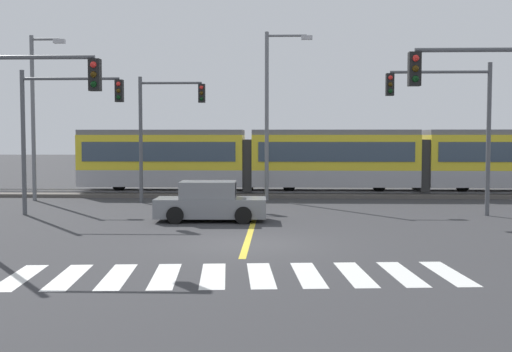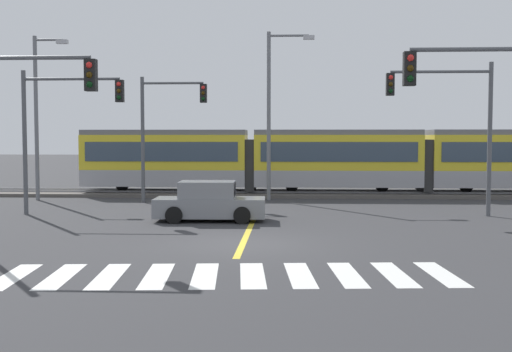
{
  "view_description": "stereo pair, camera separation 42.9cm",
  "coord_description": "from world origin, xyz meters",
  "px_view_note": "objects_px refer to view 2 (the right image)",
  "views": [
    {
      "loc": [
        0.97,
        -18.97,
        3.18
      ],
      "look_at": [
        0.01,
        7.39,
        1.6
      ],
      "focal_mm": 45.0,
      "sensor_mm": 36.0,
      "label": 1
    },
    {
      "loc": [
        1.4,
        -18.96,
        3.18
      ],
      "look_at": [
        0.01,
        7.39,
        1.6
      ],
      "focal_mm": 45.0,
      "sensor_mm": 36.0,
      "label": 2
    }
  ],
  "objects_px": {
    "traffic_light_near_right": "(494,110)",
    "sedan_crossing": "(210,203)",
    "traffic_light_far_left": "(164,119)",
    "street_lamp_centre": "(273,105)",
    "traffic_light_mid_right": "(454,113)",
    "street_lamp_west": "(39,108)",
    "traffic_light_near_left": "(14,112)",
    "light_rail_tram": "(337,158)",
    "traffic_light_mid_left": "(59,118)"
  },
  "relations": [
    {
      "from": "traffic_light_mid_left",
      "to": "street_lamp_west",
      "type": "bearing_deg",
      "value": 118.15
    },
    {
      "from": "traffic_light_mid_left",
      "to": "traffic_light_near_right",
      "type": "bearing_deg",
      "value": -30.02
    },
    {
      "from": "light_rail_tram",
      "to": "sedan_crossing",
      "type": "height_order",
      "value": "light_rail_tram"
    },
    {
      "from": "street_lamp_west",
      "to": "street_lamp_centre",
      "type": "bearing_deg",
      "value": 3.02
    },
    {
      "from": "light_rail_tram",
      "to": "street_lamp_west",
      "type": "distance_m",
      "value": 15.88
    },
    {
      "from": "traffic_light_mid_right",
      "to": "street_lamp_west",
      "type": "relative_size",
      "value": 0.75
    },
    {
      "from": "sedan_crossing",
      "to": "traffic_light_near_right",
      "type": "distance_m",
      "value": 11.4
    },
    {
      "from": "traffic_light_far_left",
      "to": "traffic_light_near_right",
      "type": "height_order",
      "value": "traffic_light_far_left"
    },
    {
      "from": "sedan_crossing",
      "to": "street_lamp_centre",
      "type": "height_order",
      "value": "street_lamp_centre"
    },
    {
      "from": "light_rail_tram",
      "to": "sedan_crossing",
      "type": "xyz_separation_m",
      "value": [
        -5.65,
        -11.11,
        -1.35
      ]
    },
    {
      "from": "traffic_light_near_left",
      "to": "street_lamp_centre",
      "type": "relative_size",
      "value": 0.7
    },
    {
      "from": "traffic_light_far_left",
      "to": "traffic_light_near_left",
      "type": "relative_size",
      "value": 1.04
    },
    {
      "from": "traffic_light_near_right",
      "to": "street_lamp_west",
      "type": "xyz_separation_m",
      "value": [
        -18.09,
        14.6,
        0.75
      ]
    },
    {
      "from": "street_lamp_west",
      "to": "street_lamp_centre",
      "type": "relative_size",
      "value": 0.98
    },
    {
      "from": "street_lamp_west",
      "to": "street_lamp_centre",
      "type": "distance_m",
      "value": 11.87
    },
    {
      "from": "street_lamp_west",
      "to": "traffic_light_mid_right",
      "type": "bearing_deg",
      "value": -16.29
    },
    {
      "from": "traffic_light_mid_right",
      "to": "traffic_light_mid_left",
      "type": "bearing_deg",
      "value": -178.7
    },
    {
      "from": "light_rail_tram",
      "to": "street_lamp_centre",
      "type": "bearing_deg",
      "value": -140.7
    },
    {
      "from": "sedan_crossing",
      "to": "street_lamp_west",
      "type": "relative_size",
      "value": 0.51
    },
    {
      "from": "traffic_light_mid_left",
      "to": "street_lamp_centre",
      "type": "bearing_deg",
      "value": 37.54
    },
    {
      "from": "traffic_light_near_right",
      "to": "sedan_crossing",
      "type": "bearing_deg",
      "value": 140.67
    },
    {
      "from": "traffic_light_near_left",
      "to": "street_lamp_west",
      "type": "relative_size",
      "value": 0.71
    },
    {
      "from": "traffic_light_near_right",
      "to": "traffic_light_near_left",
      "type": "relative_size",
      "value": 1.0
    },
    {
      "from": "street_lamp_west",
      "to": "light_rail_tram",
      "type": "bearing_deg",
      "value": 12.67
    },
    {
      "from": "street_lamp_centre",
      "to": "light_rail_tram",
      "type": "bearing_deg",
      "value": 39.3
    },
    {
      "from": "traffic_light_mid_left",
      "to": "traffic_light_mid_right",
      "type": "bearing_deg",
      "value": 1.3
    },
    {
      "from": "traffic_light_near_left",
      "to": "street_lamp_centre",
      "type": "bearing_deg",
      "value": 64.32
    },
    {
      "from": "traffic_light_far_left",
      "to": "traffic_light_mid_right",
      "type": "distance_m",
      "value": 13.6
    },
    {
      "from": "light_rail_tram",
      "to": "traffic_light_near_right",
      "type": "bearing_deg",
      "value": -81.15
    },
    {
      "from": "traffic_light_mid_left",
      "to": "traffic_light_near_right",
      "type": "relative_size",
      "value": 1.01
    },
    {
      "from": "traffic_light_far_left",
      "to": "traffic_light_near_right",
      "type": "distance_m",
      "value": 17.9
    },
    {
      "from": "traffic_light_far_left",
      "to": "sedan_crossing",
      "type": "bearing_deg",
      "value": -65.57
    },
    {
      "from": "traffic_light_far_left",
      "to": "traffic_light_mid_left",
      "type": "distance_m",
      "value": 6.1
    },
    {
      "from": "traffic_light_far_left",
      "to": "street_lamp_centre",
      "type": "height_order",
      "value": "street_lamp_centre"
    },
    {
      "from": "traffic_light_far_left",
      "to": "traffic_light_near_left",
      "type": "height_order",
      "value": "traffic_light_far_left"
    },
    {
      "from": "traffic_light_near_right",
      "to": "light_rail_tram",
      "type": "bearing_deg",
      "value": 98.85
    },
    {
      "from": "traffic_light_far_left",
      "to": "traffic_light_near_right",
      "type": "xyz_separation_m",
      "value": [
        11.53,
        -13.69,
        -0.15
      ]
    },
    {
      "from": "traffic_light_mid_right",
      "to": "traffic_light_near_right",
      "type": "relative_size",
      "value": 1.05
    },
    {
      "from": "street_lamp_west",
      "to": "street_lamp_centre",
      "type": "height_order",
      "value": "street_lamp_centre"
    },
    {
      "from": "traffic_light_far_left",
      "to": "street_lamp_centre",
      "type": "distance_m",
      "value": 5.56
    },
    {
      "from": "traffic_light_mid_right",
      "to": "street_lamp_centre",
      "type": "relative_size",
      "value": 0.73
    },
    {
      "from": "traffic_light_mid_right",
      "to": "traffic_light_near_left",
      "type": "bearing_deg",
      "value": -150.12
    },
    {
      "from": "traffic_light_near_right",
      "to": "street_lamp_centre",
      "type": "bearing_deg",
      "value": 112.28
    },
    {
      "from": "traffic_light_far_left",
      "to": "street_lamp_west",
      "type": "xyz_separation_m",
      "value": [
        -6.56,
        0.91,
        0.6
      ]
    },
    {
      "from": "street_lamp_centre",
      "to": "traffic_light_mid_right",
      "type": "bearing_deg",
      "value": -40.02
    },
    {
      "from": "sedan_crossing",
      "to": "street_lamp_centre",
      "type": "bearing_deg",
      "value": 75.05
    },
    {
      "from": "traffic_light_near_right",
      "to": "traffic_light_mid_left",
      "type": "bearing_deg",
      "value": 149.98
    },
    {
      "from": "street_lamp_centre",
      "to": "traffic_light_mid_left",
      "type": "bearing_deg",
      "value": -142.46
    },
    {
      "from": "street_lamp_west",
      "to": "sedan_crossing",
      "type": "bearing_deg",
      "value": -38.55
    },
    {
      "from": "sedan_crossing",
      "to": "traffic_light_mid_right",
      "type": "bearing_deg",
      "value": 11.86
    }
  ]
}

